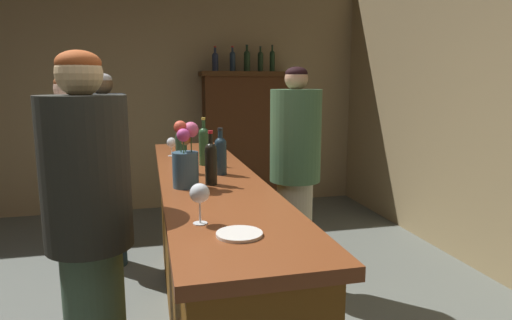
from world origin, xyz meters
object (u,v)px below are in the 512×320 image
at_px(wine_bottle_syrah, 221,154).
at_px(flower_arrangement, 186,159).
at_px(display_cabinet, 246,138).
at_px(display_bottle_right, 272,60).
at_px(bartender, 295,172).
at_px(wine_glass_mid, 200,194).
at_px(patron_near_entrance, 106,163).
at_px(patron_tall, 90,230).
at_px(display_bottle_center, 247,60).
at_px(wine_bottle_malbec, 211,161).
at_px(patron_in_navy, 77,197).
at_px(bar_counter, 210,258).
at_px(display_bottle_midleft, 233,60).
at_px(wine_bottle_riesling, 204,144).
at_px(display_bottle_midright, 260,60).
at_px(wine_bottle_rose, 181,150).
at_px(wine_glass_front, 171,143).
at_px(display_bottle_left, 215,61).
at_px(cheese_plate, 239,234).

bearing_deg(wine_bottle_syrah, flower_arrangement, -129.07).
bearing_deg(display_cabinet, display_bottle_right, 0.00).
bearing_deg(bartender, wine_glass_mid, 52.20).
bearing_deg(patron_near_entrance, patron_tall, -8.60).
distance_m(wine_bottle_syrah, display_bottle_center, 3.05).
bearing_deg(wine_bottle_malbec, patron_tall, -151.26).
xyz_separation_m(display_bottle_right, patron_in_navy, (-1.98, -2.60, -0.97)).
relative_size(display_cabinet, wine_glass_mid, 10.65).
height_order(bar_counter, wine_glass_mid, wine_glass_mid).
xyz_separation_m(flower_arrangement, display_bottle_midleft, (0.85, 3.14, 0.66)).
height_order(wine_bottle_riesling, wine_glass_mid, wine_bottle_riesling).
bearing_deg(display_bottle_midleft, wine_bottle_malbec, -102.90).
xyz_separation_m(display_bottle_midright, patron_in_navy, (-1.83, -2.60, -0.97)).
distance_m(wine_glass_mid, bartender, 1.69).
bearing_deg(wine_bottle_rose, wine_glass_front, 92.38).
height_order(bar_counter, wine_bottle_malbec, wine_bottle_malbec).
distance_m(wine_bottle_riesling, display_bottle_midleft, 2.70).
relative_size(wine_bottle_syrah, patron_tall, 0.16).
bearing_deg(bartender, display_bottle_center, -100.06).
height_order(wine_bottle_riesling, patron_in_navy, patron_in_navy).
xyz_separation_m(display_cabinet, bartender, (-0.14, -2.34, 0.03)).
bearing_deg(flower_arrangement, patron_tall, -147.34).
distance_m(wine_bottle_riesling, display_bottle_left, 2.65).
height_order(wine_bottle_malbec, flower_arrangement, flower_arrangement).
bearing_deg(display_bottle_right, wine_glass_front, -123.18).
relative_size(display_cabinet, wine_bottle_malbec, 5.88).
height_order(wine_bottle_riesling, display_bottle_midleft, display_bottle_midleft).
xyz_separation_m(wine_bottle_syrah, display_bottle_midleft, (0.62, 2.86, 0.69)).
height_order(bar_counter, display_bottle_right, display_bottle_right).
distance_m(wine_glass_front, display_bottle_midleft, 2.38).
bearing_deg(bar_counter, wine_bottle_malbec, -93.82).
distance_m(bar_counter, patron_tall, 0.93).
xyz_separation_m(wine_bottle_syrah, patron_near_entrance, (-0.78, 1.33, -0.26)).
height_order(display_bottle_left, display_bottle_midright, display_bottle_midright).
bearing_deg(wine_glass_mid, patron_near_entrance, 103.68).
relative_size(wine_bottle_malbec, patron_tall, 0.17).
bearing_deg(bartender, cheese_plate, 58.46).
bearing_deg(display_bottle_midleft, bar_counter, -103.66).
height_order(display_bottle_left, display_bottle_midleft, display_bottle_midleft).
distance_m(display_bottle_left, patron_in_navy, 3.05).
relative_size(wine_glass_front, display_bottle_midright, 0.46).
bearing_deg(wine_bottle_riesling, wine_bottle_rose, -126.63).
bearing_deg(display_bottle_midright, display_cabinet, 180.00).
distance_m(wine_bottle_syrah, cheese_plate, 1.10).
bearing_deg(flower_arrangement, wine_bottle_syrah, 50.93).
distance_m(wine_glass_front, display_bottle_center, 2.46).
height_order(wine_bottle_rose, wine_bottle_riesling, wine_bottle_riesling).
bearing_deg(wine_bottle_rose, patron_tall, -123.86).
xyz_separation_m(patron_in_navy, patron_near_entrance, (0.08, 1.07, 0.01)).
distance_m(display_cabinet, display_bottle_right, 1.03).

